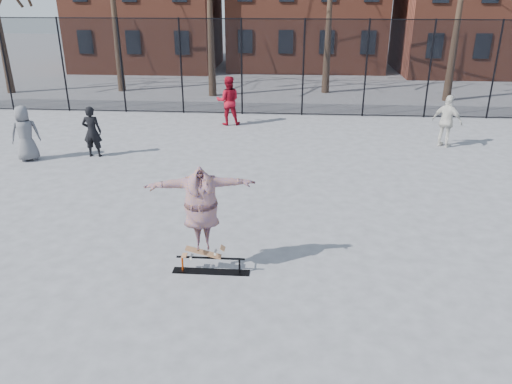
# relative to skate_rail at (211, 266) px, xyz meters

# --- Properties ---
(ground) EXTENTS (100.00, 100.00, 0.00)m
(ground) POSITION_rel_skate_rail_xyz_m (0.70, 0.00, -0.13)
(ground) COLOR #5E5E62
(skate_rail) EXTENTS (1.52, 0.23, 0.34)m
(skate_rail) POSITION_rel_skate_rail_xyz_m (0.00, 0.00, 0.00)
(skate_rail) COLOR black
(skate_rail) RESTS_ON ground
(skateboard) EXTENTS (0.77, 0.18, 0.09)m
(skateboard) POSITION_rel_skate_rail_xyz_m (-0.14, 0.00, 0.25)
(skateboard) COLOR #A66A42
(skateboard) RESTS_ON skate_rail
(skater) EXTENTS (2.13, 0.96, 1.67)m
(skater) POSITION_rel_skate_rail_xyz_m (-0.14, 0.00, 1.13)
(skater) COLOR #623586
(skater) RESTS_ON skateboard
(bystander_grey) EXTENTS (1.03, 0.92, 1.77)m
(bystander_grey) POSITION_rel_skate_rail_xyz_m (-6.92, 6.30, 0.76)
(bystander_grey) COLOR #5A5A5E
(bystander_grey) RESTS_ON ground
(bystander_black) EXTENTS (0.63, 0.43, 1.67)m
(bystander_black) POSITION_rel_skate_rail_xyz_m (-4.97, 6.84, 0.70)
(bystander_black) COLOR black
(bystander_black) RESTS_ON ground
(bystander_red) EXTENTS (1.04, 0.86, 1.93)m
(bystander_red) POSITION_rel_skate_rail_xyz_m (-1.07, 11.20, 0.83)
(bystander_red) COLOR maroon
(bystander_red) RESTS_ON ground
(bystander_white) EXTENTS (1.09, 1.00, 1.80)m
(bystander_white) POSITION_rel_skate_rail_xyz_m (6.81, 8.79, 0.77)
(bystander_white) COLOR silver
(bystander_white) RESTS_ON ground
(fence) EXTENTS (34.03, 0.07, 4.00)m
(fence) POSITION_rel_skate_rail_xyz_m (0.69, 13.00, 1.92)
(fence) COLOR black
(fence) RESTS_ON ground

